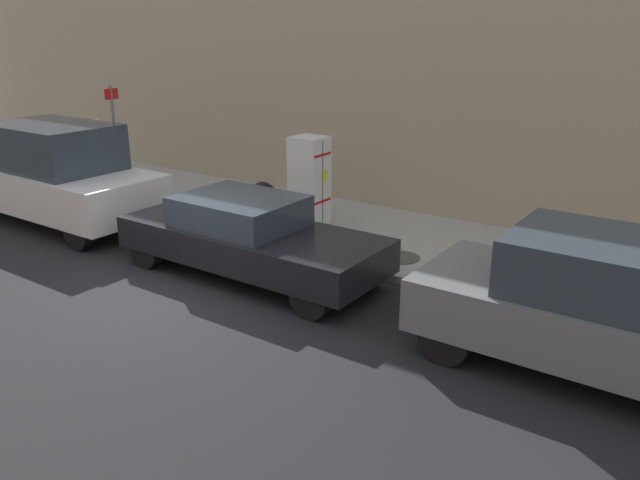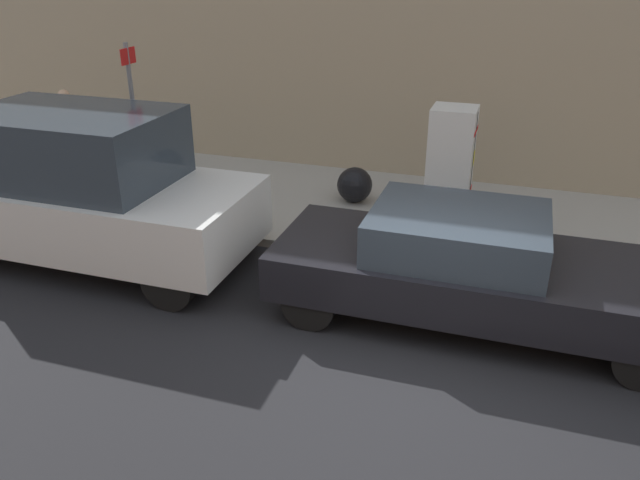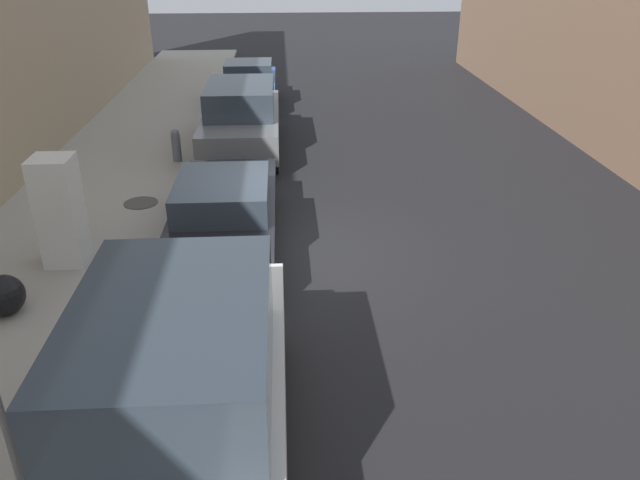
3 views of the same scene
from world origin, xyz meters
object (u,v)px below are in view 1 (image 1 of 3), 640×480
object	(u,v)px
trash_bag	(263,195)
street_sign_post	(115,137)
discarded_refrigerator	(309,181)
pedestrian_walking_far	(99,144)
fire_hydrant	(552,276)
parked_sedan_dark	(248,236)
parked_suv_gray	(622,311)
parked_van_white	(57,174)

from	to	relation	value
trash_bag	street_sign_post	bearing A→B (deg)	-67.21
discarded_refrigerator	pedestrian_walking_far	size ratio (longest dim) A/B	1.15
discarded_refrigerator	fire_hydrant	size ratio (longest dim) A/B	2.31
trash_bag	parked_sedan_dark	xyz separation A→B (m)	(3.04, 2.23, 0.27)
pedestrian_walking_far	parked_suv_gray	size ratio (longest dim) A/B	0.33
trash_bag	pedestrian_walking_far	world-z (taller)	pedestrian_walking_far
pedestrian_walking_far	discarded_refrigerator	bearing A→B (deg)	-114.51
discarded_refrigerator	street_sign_post	distance (m)	5.02
fire_hydrant	pedestrian_walking_far	world-z (taller)	pedestrian_walking_far
parked_van_white	parked_sedan_dark	bearing A→B (deg)	90.00
parked_van_white	parked_suv_gray	xyz separation A→B (m)	(0.00, 11.25, -0.17)
street_sign_post	pedestrian_walking_far	size ratio (longest dim) A/B	1.67
parked_sedan_dark	street_sign_post	bearing A→B (deg)	-106.79
parked_van_white	discarded_refrigerator	bearing A→B (deg)	118.58
discarded_refrigerator	parked_suv_gray	xyz separation A→B (m)	(2.62, 6.45, -0.16)
discarded_refrigerator	parked_suv_gray	size ratio (longest dim) A/B	0.38
street_sign_post	fire_hydrant	size ratio (longest dim) A/B	3.36
fire_hydrant	pedestrian_walking_far	xyz separation A→B (m)	(-1.32, -12.47, 0.51)
street_sign_post	parked_van_white	xyz separation A→B (m)	(1.66, 0.09, -0.56)
pedestrian_walking_far	parked_sedan_dark	distance (m)	8.35
discarded_refrigerator	parked_van_white	bearing A→B (deg)	-61.42
street_sign_post	pedestrian_walking_far	bearing A→B (deg)	-117.26
fire_hydrant	trash_bag	bearing A→B (deg)	-102.27
discarded_refrigerator	street_sign_post	size ratio (longest dim) A/B	0.69
discarded_refrigerator	pedestrian_walking_far	bearing A→B (deg)	-91.92
trash_bag	parked_van_white	xyz separation A→B (m)	(3.04, -3.19, 0.63)
street_sign_post	parked_sedan_dark	world-z (taller)	street_sign_post
fire_hydrant	parked_van_white	xyz separation A→B (m)	(1.54, -10.05, 0.53)
parked_suv_gray	trash_bag	bearing A→B (deg)	-110.63
trash_bag	discarded_refrigerator	bearing A→B (deg)	75.54
discarded_refrigerator	parked_sedan_dark	world-z (taller)	discarded_refrigerator
fire_hydrant	trash_bag	world-z (taller)	fire_hydrant
discarded_refrigerator	street_sign_post	bearing A→B (deg)	-78.93
pedestrian_walking_far	parked_van_white	size ratio (longest dim) A/B	0.32
discarded_refrigerator	parked_sedan_dark	size ratio (longest dim) A/B	0.39
street_sign_post	trash_bag	world-z (taller)	street_sign_post
parked_sedan_dark	parked_suv_gray	xyz separation A→B (m)	(0.00, 5.83, 0.19)
parked_van_white	trash_bag	bearing A→B (deg)	133.62
street_sign_post	pedestrian_walking_far	distance (m)	2.68
discarded_refrigerator	street_sign_post	world-z (taller)	street_sign_post
trash_bag	parked_van_white	distance (m)	4.45
parked_suv_gray	street_sign_post	bearing A→B (deg)	-98.33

